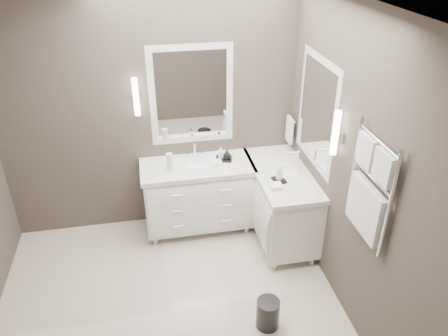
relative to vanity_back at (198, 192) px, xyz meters
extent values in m
cube|color=beige|center=(-0.45, -1.23, -0.49)|extent=(3.20, 3.00, 0.01)
cube|color=white|center=(-0.45, -1.23, 2.22)|extent=(3.20, 3.00, 0.01)
cube|color=#453D37|center=(-0.45, 0.28, 0.86)|extent=(3.20, 0.01, 2.70)
cube|color=#453D37|center=(1.15, -1.23, 0.86)|extent=(0.01, 3.00, 2.70)
cube|color=white|center=(0.00, 0.00, -0.04)|extent=(1.20, 0.55, 0.70)
cube|color=white|center=(0.00, 0.00, 0.34)|extent=(1.24, 0.59, 0.05)
ellipsoid|color=white|center=(0.00, 0.00, 0.32)|extent=(0.36, 0.28, 0.12)
cylinder|color=white|center=(0.00, 0.16, 0.47)|extent=(0.02, 0.02, 0.22)
cube|color=white|center=(0.88, -0.33, -0.04)|extent=(0.55, 1.20, 0.70)
cube|color=white|center=(0.88, -0.33, 0.34)|extent=(0.59, 1.24, 0.05)
ellipsoid|color=white|center=(0.88, -0.33, 0.32)|extent=(0.36, 0.28, 0.12)
cylinder|color=white|center=(1.04, -0.33, 0.47)|extent=(0.02, 0.02, 0.22)
cube|color=white|center=(0.00, 0.26, 1.06)|extent=(0.90, 0.02, 1.10)
cube|color=white|center=(0.00, 0.26, 1.06)|extent=(0.77, 0.02, 0.96)
cube|color=white|center=(1.14, -0.43, 1.06)|extent=(0.02, 0.90, 1.10)
cube|color=white|center=(1.14, -0.43, 1.06)|extent=(0.02, 0.90, 0.96)
cube|color=white|center=(-0.58, 0.20, 1.06)|extent=(0.05, 0.05, 0.10)
cylinder|color=white|center=(-0.58, 0.20, 1.11)|extent=(0.06, 0.06, 0.40)
cube|color=white|center=(1.08, -1.01, 1.06)|extent=(0.05, 0.05, 0.10)
cylinder|color=white|center=(1.08, -1.01, 1.11)|extent=(0.06, 0.06, 0.40)
cylinder|color=white|center=(1.10, 0.13, 0.76)|extent=(0.02, 0.22, 0.02)
cube|color=white|center=(1.08, 0.13, 0.62)|extent=(0.03, 0.17, 0.30)
cylinder|color=white|center=(1.10, -1.90, 0.96)|extent=(0.03, 0.03, 0.90)
cylinder|color=white|center=(1.10, -1.35, 0.96)|extent=(0.03, 0.03, 0.90)
cube|color=white|center=(1.10, -1.76, 1.19)|extent=(0.06, 0.22, 0.24)
cube|color=white|center=(1.10, -1.50, 1.19)|extent=(0.06, 0.22, 0.24)
cube|color=white|center=(1.10, -1.63, 0.75)|extent=(0.06, 0.46, 0.42)
cylinder|color=black|center=(0.39, -1.55, -0.34)|extent=(0.24, 0.24, 0.29)
cube|color=black|center=(0.31, 0.05, 0.38)|extent=(0.20, 0.17, 0.03)
cube|color=black|center=(0.78, -0.50, 0.38)|extent=(0.14, 0.17, 0.02)
cylinder|color=silver|center=(-0.30, -0.06, 0.46)|extent=(0.09, 0.09, 0.19)
imported|color=white|center=(0.28, 0.07, 0.45)|extent=(0.06, 0.06, 0.12)
imported|color=black|center=(0.34, 0.02, 0.45)|extent=(0.11, 0.11, 0.11)
imported|color=white|center=(0.78, -0.50, 0.48)|extent=(0.09, 0.09, 0.18)
camera|label=1|loc=(-0.51, -4.13, 2.72)|focal=35.00mm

